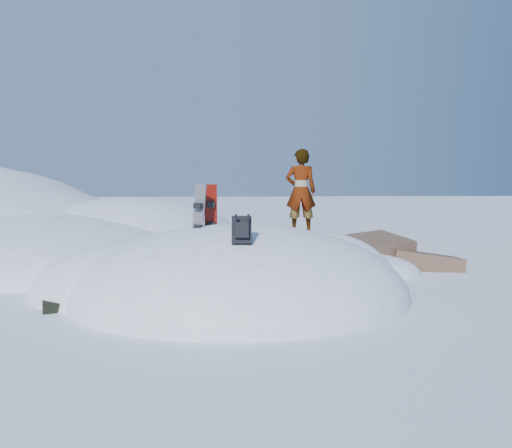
{
  "coord_description": "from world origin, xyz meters",
  "views": [
    {
      "loc": [
        -0.4,
        -10.2,
        2.43
      ],
      "look_at": [
        0.36,
        0.3,
        1.48
      ],
      "focal_mm": 35.0,
      "sensor_mm": 36.0,
      "label": 1
    }
  ],
  "objects": [
    {
      "name": "rock_outcrop",
      "position": [
        3.72,
        3.01,
        0.01
      ],
      "size": [
        4.68,
        4.41,
        1.68
      ],
      "color": "brown",
      "rests_on": "ground"
    },
    {
      "name": "gear_pile",
      "position": [
        -3.32,
        -0.86,
        0.11
      ],
      "size": [
        0.83,
        0.65,
        0.22
      ],
      "rotation": [
        0.0,
        0.0,
        0.34
      ],
      "color": "black",
      "rests_on": "ground"
    },
    {
      "name": "backpack",
      "position": [
        -0.02,
        -1.45,
        1.52
      ],
      "size": [
        0.37,
        0.45,
        0.58
      ],
      "rotation": [
        0.0,
        0.0,
        -0.05
      ],
      "color": "black",
      "rests_on": "snow_mound"
    },
    {
      "name": "snowboard_dark",
      "position": [
        -0.84,
        -0.08,
        1.62
      ],
      "size": [
        0.35,
        0.34,
        1.44
      ],
      "rotation": [
        0.0,
        0.0,
        -0.67
      ],
      "color": "black",
      "rests_on": "snow_mound"
    },
    {
      "name": "snow_mound",
      "position": [
        -0.17,
        0.24,
        0.0
      ],
      "size": [
        8.0,
        6.0,
        3.0
      ],
      "color": "white",
      "rests_on": "ground"
    },
    {
      "name": "person",
      "position": [
        1.39,
        0.75,
        2.17
      ],
      "size": [
        0.71,
        0.5,
        1.85
      ],
      "primitive_type": "imported",
      "rotation": [
        0.0,
        0.0,
        3.05
      ],
      "color": "slate",
      "rests_on": "snow_mound"
    },
    {
      "name": "snowboard_red",
      "position": [
        -0.59,
        0.38,
        1.63
      ],
      "size": [
        0.27,
        0.13,
        1.42
      ],
      "rotation": [
        0.0,
        0.0,
        0.05
      ],
      "color": "red",
      "rests_on": "snow_mound"
    },
    {
      "name": "ground",
      "position": [
        0.0,
        0.0,
        0.0
      ],
      "size": [
        120.0,
        120.0,
        0.0
      ],
      "primitive_type": "plane",
      "color": "white",
      "rests_on": "ground"
    }
  ]
}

